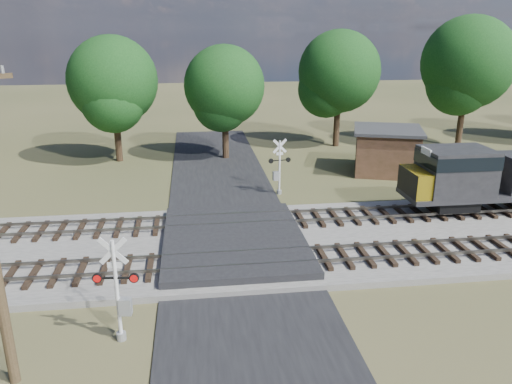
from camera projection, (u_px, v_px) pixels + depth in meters
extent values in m
plane|color=#3C4323|center=(235.00, 251.00, 24.84)|extent=(160.00, 160.00, 0.00)
cube|color=gray|center=(421.00, 234.00, 26.49)|extent=(140.00, 10.00, 0.30)
cube|color=black|center=(235.00, 250.00, 24.83)|extent=(7.00, 60.00, 0.08)
cube|color=#262628|center=(234.00, 241.00, 25.21)|extent=(7.00, 9.00, 0.62)
cube|color=black|center=(282.00, 259.00, 23.08)|extent=(44.00, 2.60, 0.18)
cube|color=#5D584F|center=(453.00, 253.00, 23.33)|extent=(140.00, 0.08, 0.15)
cube|color=#5D584F|center=(438.00, 241.00, 24.68)|extent=(140.00, 0.08, 0.15)
cube|color=black|center=(266.00, 220.00, 27.79)|extent=(44.00, 2.60, 0.18)
cube|color=#5D584F|center=(408.00, 215.00, 28.04)|extent=(140.00, 0.08, 0.15)
cube|color=#5D584F|center=(398.00, 207.00, 29.39)|extent=(140.00, 0.08, 0.15)
cylinder|color=silver|center=(117.00, 292.00, 17.21)|extent=(0.14, 0.14, 3.86)
cylinder|color=#979A9D|center=(121.00, 336.00, 17.77)|extent=(0.35, 0.35, 0.29)
cube|color=silver|center=(113.00, 251.00, 16.72)|extent=(1.01, 0.15, 1.01)
cube|color=silver|center=(113.00, 251.00, 16.72)|extent=(1.01, 0.15, 1.01)
cube|color=silver|center=(114.00, 265.00, 16.89)|extent=(0.48, 0.08, 0.21)
cube|color=black|center=(116.00, 278.00, 17.04)|extent=(1.54, 0.24, 0.06)
cylinder|color=red|center=(97.00, 278.00, 17.03)|extent=(0.36, 0.14, 0.35)
cylinder|color=red|center=(134.00, 278.00, 17.05)|extent=(0.36, 0.14, 0.35)
cube|color=#979A9D|center=(125.00, 306.00, 17.39)|extent=(0.46, 0.34, 0.63)
cylinder|color=silver|center=(280.00, 168.00, 32.79)|extent=(0.13, 0.13, 3.65)
cylinder|color=#979A9D|center=(279.00, 192.00, 33.32)|extent=(0.33, 0.33, 0.27)
cube|color=silver|center=(280.00, 146.00, 32.34)|extent=(0.95, 0.17, 0.95)
cube|color=silver|center=(280.00, 146.00, 32.34)|extent=(0.95, 0.17, 0.95)
cube|color=silver|center=(280.00, 154.00, 32.49)|extent=(0.46, 0.09, 0.20)
cube|color=black|center=(280.00, 160.00, 32.64)|extent=(1.45, 0.26, 0.05)
cylinder|color=red|center=(288.00, 160.00, 32.79)|extent=(0.34, 0.14, 0.33)
cylinder|color=red|center=(271.00, 161.00, 32.48)|extent=(0.34, 0.14, 0.33)
cube|color=#979A9D|center=(276.00, 176.00, 32.91)|extent=(0.45, 0.33, 0.59)
cube|color=#3F2D1B|center=(386.00, 152.00, 37.96)|extent=(5.73, 5.73, 3.18)
cube|color=#313234|center=(388.00, 130.00, 37.42)|extent=(6.30, 6.30, 0.23)
cylinder|color=black|center=(117.00, 131.00, 40.88)|extent=(0.56, 0.56, 5.06)
sphere|color=#113612|center=(113.00, 81.00, 39.60)|extent=(7.09, 7.09, 7.09)
cylinder|color=black|center=(225.00, 131.00, 41.67)|extent=(0.56, 0.56, 4.69)
sphere|color=#113612|center=(224.00, 86.00, 40.50)|extent=(6.57, 6.57, 6.57)
cylinder|color=black|center=(337.00, 118.00, 46.10)|extent=(0.56, 0.56, 5.26)
sphere|color=#113612|center=(339.00, 71.00, 44.78)|extent=(7.36, 7.36, 7.36)
cylinder|color=black|center=(461.00, 115.00, 45.68)|extent=(0.56, 0.56, 5.87)
sphere|color=#113612|center=(468.00, 63.00, 44.20)|extent=(8.21, 8.21, 8.21)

